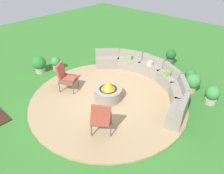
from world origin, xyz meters
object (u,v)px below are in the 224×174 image
at_px(potted_plant_2, 39,64).
at_px(curved_stone_bench, 149,77).
at_px(fire_pit, 108,92).
at_px(potted_plant_4, 56,63).
at_px(lounge_chair_front_right, 101,118).
at_px(potted_plant_3, 171,56).
at_px(potted_plant_0, 193,82).
at_px(potted_plant_1, 190,76).
at_px(potted_plant_5, 212,94).
at_px(lounge_chair_front_left, 66,77).

bearing_deg(potted_plant_2, curved_stone_bench, 29.25).
bearing_deg(fire_pit, potted_plant_4, 178.68).
relative_size(fire_pit, lounge_chair_front_right, 0.89).
relative_size(potted_plant_3, potted_plant_4, 1.20).
distance_m(curved_stone_bench, potted_plant_3, 2.22).
bearing_deg(potted_plant_4, lounge_chair_front_right, -18.37).
distance_m(curved_stone_bench, potted_plant_0, 1.63).
distance_m(lounge_chair_front_right, potted_plant_0, 4.03).
bearing_deg(potted_plant_1, potted_plant_5, -31.15).
bearing_deg(curved_stone_bench, fire_pit, -105.63).
relative_size(lounge_chair_front_left, potted_plant_3, 1.46).
relative_size(fire_pit, potted_plant_4, 1.57).
relative_size(lounge_chair_front_right, potted_plant_5, 1.63).
bearing_deg(lounge_chair_front_right, potted_plant_0, 35.99).
distance_m(potted_plant_0, potted_plant_2, 6.41).
bearing_deg(potted_plant_1, potted_plant_4, -149.47).
distance_m(lounge_chair_front_left, potted_plant_0, 4.76).
distance_m(potted_plant_2, potted_plant_3, 5.97).
bearing_deg(potted_plant_1, potted_plant_2, -146.44).
relative_size(lounge_chair_front_left, lounge_chair_front_right, 0.99).
relative_size(lounge_chair_front_right, potted_plant_1, 1.72).
height_order(potted_plant_0, potted_plant_4, potted_plant_0).
distance_m(lounge_chair_front_left, potted_plant_2, 2.11).
relative_size(potted_plant_1, potted_plant_4, 1.03).
bearing_deg(potted_plant_5, lounge_chair_front_right, -115.99).
distance_m(potted_plant_0, potted_plant_3, 2.27).
relative_size(fire_pit, potted_plant_2, 1.31).
xyz_separation_m(fire_pit, lounge_chair_front_right, (1.01, -1.35, 0.29)).
height_order(curved_stone_bench, potted_plant_5, curved_stone_bench).
bearing_deg(potted_plant_1, potted_plant_0, -55.86).
distance_m(fire_pit, potted_plant_5, 3.63).
bearing_deg(potted_plant_4, fire_pit, -1.32).
bearing_deg(potted_plant_3, curved_stone_bench, -82.58).
distance_m(potted_plant_1, potted_plant_2, 6.38).
height_order(fire_pit, potted_plant_1, fire_pit).
bearing_deg(curved_stone_bench, potted_plant_2, -150.75).
height_order(fire_pit, lounge_chair_front_left, lounge_chair_front_left).
relative_size(lounge_chair_front_right, potted_plant_0, 1.49).
bearing_deg(lounge_chair_front_right, potted_plant_4, 121.25).
height_order(lounge_chair_front_left, potted_plant_2, lounge_chair_front_left).
relative_size(fire_pit, potted_plant_5, 1.45).
xyz_separation_m(potted_plant_1, potted_plant_4, (-4.96, -2.92, 0.00)).
xyz_separation_m(curved_stone_bench, lounge_chair_front_left, (-2.07, -2.45, 0.22)).
relative_size(potted_plant_3, potted_plant_5, 1.11).
bearing_deg(fire_pit, curved_stone_bench, 74.37).
bearing_deg(lounge_chair_front_right, potted_plant_2, 129.58).
distance_m(potted_plant_4, potted_plant_5, 6.49).
xyz_separation_m(potted_plant_2, potted_plant_3, (3.88, 4.54, 0.02)).
bearing_deg(potted_plant_3, potted_plant_0, -39.97).
distance_m(lounge_chair_front_right, potted_plant_4, 4.55).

